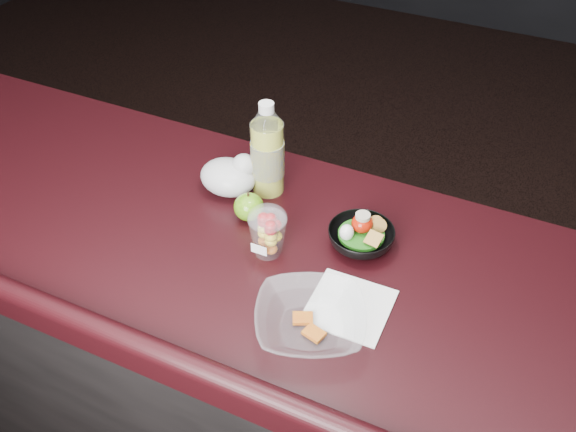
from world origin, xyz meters
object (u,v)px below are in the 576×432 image
at_px(fruit_cup, 268,231).
at_px(green_apple, 249,207).
at_px(snack_bowl, 361,236).
at_px(takeout_bowl, 310,320).
at_px(lemonade_bottle, 268,155).

relative_size(fruit_cup, green_apple, 1.66).
bearing_deg(fruit_cup, snack_bowl, 30.88).
bearing_deg(takeout_bowl, fruit_cup, 136.84).
bearing_deg(lemonade_bottle, green_apple, -86.42).
bearing_deg(lemonade_bottle, takeout_bowl, -53.09).
height_order(lemonade_bottle, takeout_bowl, lemonade_bottle).
bearing_deg(takeout_bowl, lemonade_bottle, 126.91).
bearing_deg(snack_bowl, fruit_cup, -149.12).
xyz_separation_m(green_apple, takeout_bowl, (0.26, -0.24, -0.01)).
height_order(fruit_cup, snack_bowl, fruit_cup).
bearing_deg(takeout_bowl, snack_bowl, 88.93).
relative_size(lemonade_bottle, snack_bowl, 1.42).
relative_size(fruit_cup, takeout_bowl, 0.43).
xyz_separation_m(lemonade_bottle, green_apple, (0.01, -0.11, -0.07)).
distance_m(green_apple, takeout_bowl, 0.36).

